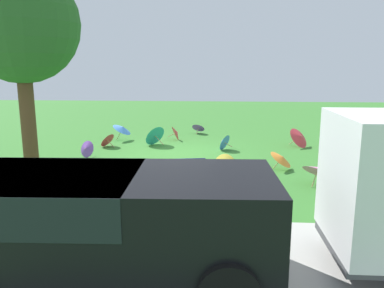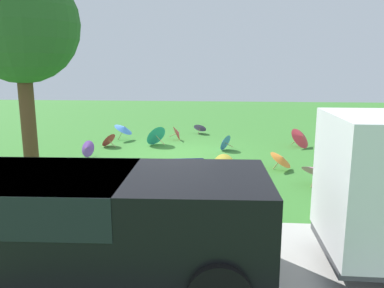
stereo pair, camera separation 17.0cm
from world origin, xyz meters
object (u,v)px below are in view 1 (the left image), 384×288
(parasol_red_1, at_px, (176,133))
(parasol_purple_0, at_px, (86,149))
(parasol_teal_0, at_px, (154,135))
(parasol_yellow_2, at_px, (223,169))
(parasol_blue_0, at_px, (123,128))
(parasol_red_2, at_px, (300,137))
(parasol_red_0, at_px, (106,139))
(van_dark, at_px, (99,217))
(shade_tree, at_px, (20,25))
(parasol_blue_1, at_px, (223,142))
(parasol_pink_2, at_px, (318,170))
(parasol_orange_1, at_px, (282,158))
(parasol_purple_1, at_px, (199,127))
(park_bench, at_px, (171,176))

(parasol_red_1, bearing_deg, parasol_purple_0, 50.18)
(parasol_teal_0, xyz_separation_m, parasol_yellow_2, (-2.59, 4.75, -0.01))
(parasol_blue_0, xyz_separation_m, parasol_yellow_2, (-4.02, 5.60, -0.10))
(parasol_blue_0, bearing_deg, parasol_red_2, 173.08)
(parasol_red_2, bearing_deg, parasol_teal_0, 0.05)
(parasol_red_0, xyz_separation_m, parasol_red_1, (-2.47, -1.52, 0.01))
(parasol_teal_0, bearing_deg, van_dark, 94.92)
(shade_tree, height_order, parasol_blue_1, shade_tree)
(parasol_yellow_2, distance_m, parasol_pink_2, 2.41)
(parasol_orange_1, bearing_deg, parasol_blue_0, -35.64)
(shade_tree, distance_m, parasol_red_0, 5.63)
(parasol_blue_1, bearing_deg, parasol_blue_0, -20.80)
(parasol_purple_1, bearing_deg, parasol_yellow_2, 97.77)
(parasol_yellow_2, bearing_deg, parasol_pink_2, -179.17)
(van_dark, xyz_separation_m, parasol_red_1, (0.05, -10.40, -0.61))
(shade_tree, distance_m, parasol_yellow_2, 6.27)
(parasol_red_2, distance_m, parasol_purple_1, 4.75)
(parasol_red_1, bearing_deg, parasol_yellow_2, 107.53)
(parasol_red_0, height_order, parasol_red_1, parasol_red_1)
(park_bench, bearing_deg, parasol_yellow_2, -142.20)
(parasol_purple_1, relative_size, parasol_yellow_2, 0.88)
(parasol_orange_1, distance_m, parasol_yellow_2, 2.28)
(parasol_red_2, xyz_separation_m, parasol_purple_0, (7.43, 2.13, -0.10))
(shade_tree, height_order, parasol_red_2, shade_tree)
(van_dark, xyz_separation_m, parasol_teal_0, (0.80, -9.33, -0.50))
(van_dark, distance_m, shade_tree, 6.56)
(parasol_red_1, bearing_deg, parasol_orange_1, 129.43)
(parasol_purple_0, distance_m, parasol_pink_2, 7.39)
(parasol_blue_0, bearing_deg, parasol_purple_1, -148.74)
(parasol_teal_0, distance_m, parasol_red_2, 5.52)
(parasol_purple_1, relative_size, parasol_blue_1, 1.02)
(park_bench, bearing_deg, parasol_blue_0, -66.92)
(parasol_red_1, height_order, parasol_pink_2, parasol_pink_2)
(parasol_red_0, distance_m, parasol_yellow_2, 6.10)
(parasol_red_0, height_order, parasol_pink_2, parasol_pink_2)
(parasol_red_0, distance_m, parasol_orange_1, 6.68)
(shade_tree, height_order, parasol_red_1, shade_tree)
(parasol_orange_1, distance_m, parasol_purple_0, 6.35)
(parasol_teal_0, xyz_separation_m, parasol_pink_2, (-5.00, 4.72, 0.00))
(parasol_yellow_2, bearing_deg, van_dark, 68.62)
(park_bench, relative_size, parasol_blue_1, 2.39)
(parasol_red_0, xyz_separation_m, parasol_orange_1, (-6.05, 2.83, 0.06))
(park_bench, relative_size, parasol_red_2, 1.56)
(parasol_purple_1, bearing_deg, parasol_purple_0, 53.92)
(parasol_purple_1, bearing_deg, van_dark, 86.29)
(parasol_purple_0, xyz_separation_m, parasol_purple_1, (-3.49, -4.79, 0.01))
(parasol_blue_1, bearing_deg, park_bench, 75.64)
(parasol_red_0, bearing_deg, park_bench, 120.41)
(parasol_purple_0, relative_size, parasol_yellow_2, 0.78)
(parasol_red_0, relative_size, parasol_red_2, 0.71)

